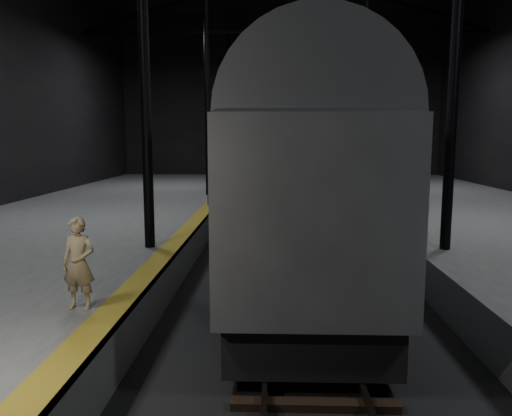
{
  "coord_description": "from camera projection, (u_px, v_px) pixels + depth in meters",
  "views": [
    {
      "loc": [
        -0.62,
        -16.63,
        3.82
      ],
      "look_at": [
        -1.04,
        -3.75,
        2.0
      ],
      "focal_mm": 35.0,
      "sensor_mm": 36.0,
      "label": 1
    }
  ],
  "objects": [
    {
      "name": "train",
      "position": [
        291.0,
        160.0,
        16.9
      ],
      "size": [
        3.08,
        20.56,
        5.5
      ],
      "color": "#919398",
      "rests_on": "ground"
    },
    {
      "name": "platform_left",
      "position": [
        72.0,
        235.0,
        17.14
      ],
      "size": [
        9.0,
        43.8,
        1.0
      ],
      "primitive_type": "cube",
      "color": "#4E4E4C",
      "rests_on": "ground"
    },
    {
      "name": "woman",
      "position": [
        79.0,
        263.0,
        8.2
      ],
      "size": [
        0.6,
        0.43,
        1.54
      ],
      "primitive_type": "imported",
      "rotation": [
        0.0,
        0.0,
        -0.12
      ],
      "color": "#9D8760",
      "rests_on": "platform_left"
    },
    {
      "name": "ground",
      "position": [
        290.0,
        251.0,
        16.97
      ],
      "size": [
        44.0,
        44.0,
        0.0
      ],
      "primitive_type": "plane",
      "color": "black",
      "rests_on": "ground"
    },
    {
      "name": "track",
      "position": [
        290.0,
        249.0,
        16.96
      ],
      "size": [
        2.4,
        43.0,
        0.24
      ],
      "color": "#3F3328",
      "rests_on": "ground"
    },
    {
      "name": "tactile_strip",
      "position": [
        195.0,
        221.0,
        16.93
      ],
      "size": [
        0.5,
        43.8,
        0.01
      ],
      "primitive_type": "cube",
      "color": "brown",
      "rests_on": "platform_left"
    }
  ]
}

